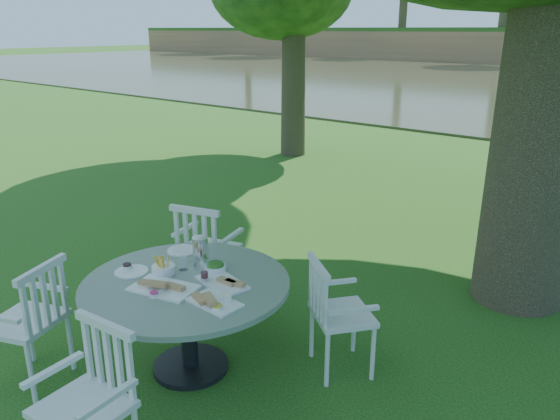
{
  "coord_description": "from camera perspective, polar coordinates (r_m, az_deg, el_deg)",
  "views": [
    {
      "loc": [
        3.01,
        -3.42,
        2.42
      ],
      "look_at": [
        0.0,
        0.2,
        0.85
      ],
      "focal_mm": 35.0,
      "sensor_mm": 36.0,
      "label": 1
    }
  ],
  "objects": [
    {
      "name": "tableware",
      "position": [
        4.0,
        -9.45,
        -6.28
      ],
      "size": [
        1.14,
        0.84,
        0.24
      ],
      "color": "white",
      "rests_on": "table"
    },
    {
      "name": "table",
      "position": [
        4.01,
        -9.71,
        -8.98
      ],
      "size": [
        1.48,
        1.48,
        0.72
      ],
      "color": "black",
      "rests_on": "ground"
    },
    {
      "name": "chair_se",
      "position": [
        3.32,
        -18.77,
        -17.38
      ],
      "size": [
        0.5,
        0.47,
        0.9
      ],
      "rotation": [
        0.0,
        0.0,
        0.1
      ],
      "color": "silver",
      "rests_on": "ground"
    },
    {
      "name": "chair_sw",
      "position": [
        4.18,
        -24.25,
        -10.0
      ],
      "size": [
        0.58,
        0.6,
        0.92
      ],
      "rotation": [
        0.0,
        0.0,
        -1.18
      ],
      "color": "silver",
      "rests_on": "ground"
    },
    {
      "name": "chair_ne",
      "position": [
        4.0,
        5.38,
        -10.16
      ],
      "size": [
        0.6,
        0.59,
        0.87
      ],
      "rotation": [
        0.0,
        0.0,
        -3.79
      ],
      "color": "silver",
      "rests_on": "ground"
    },
    {
      "name": "chair_nw",
      "position": [
        4.95,
        -8.06,
        -3.78
      ],
      "size": [
        0.59,
        0.57,
        0.96
      ],
      "rotation": [
        0.0,
        0.0,
        -2.85
      ],
      "color": "silver",
      "rests_on": "ground"
    },
    {
      "name": "ground",
      "position": [
        5.16,
        -1.44,
        -9.53
      ],
      "size": [
        140.0,
        140.0,
        0.0
      ],
      "primitive_type": "plane",
      "color": "#143F0D",
      "rests_on": "ground"
    }
  ]
}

